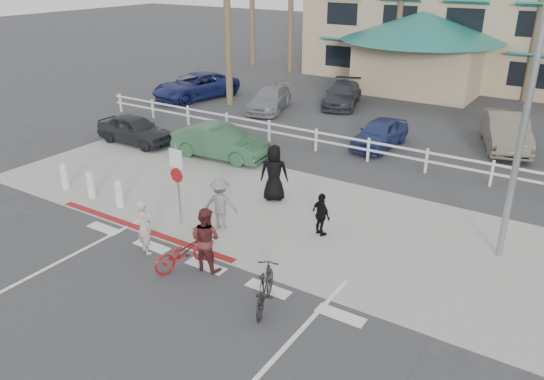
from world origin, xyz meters
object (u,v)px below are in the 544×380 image
Objects in this scene: sign_post at (178,180)px; car_white_sedan at (220,142)px; bike_black at (265,288)px; bike_red at (184,252)px; car_red_compact at (135,129)px.

car_white_sedan is (-2.64, 5.44, -0.77)m from sign_post.
bike_red is at bearing -27.45° from bike_black.
car_red_compact is at bearing 145.16° from sign_post.
bike_red is 2.81m from bike_black.
car_white_sedan is at bearing -41.21° from bike_red.
car_white_sedan reaches higher than bike_black.
bike_black is at bearing -120.92° from car_red_compact.
sign_post is 6.09m from car_white_sedan.
bike_red is 0.42× the size of car_white_sedan.
car_white_sedan reaches higher than bike_red.
bike_black is 0.43× the size of car_white_sedan.
car_red_compact is at bearing -20.05° from bike_red.
car_red_compact is (-8.86, 6.81, 0.18)m from bike_red.
car_red_compact is (-11.65, 7.12, 0.11)m from bike_black.
bike_red is at bearing -153.23° from car_white_sedan.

